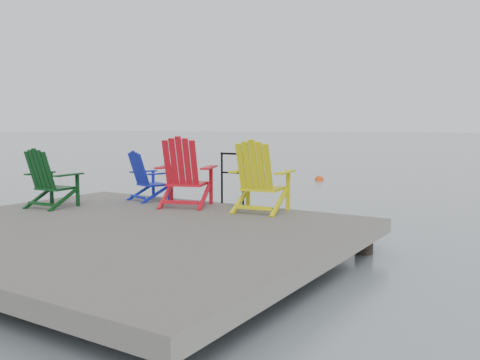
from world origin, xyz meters
The scene contains 8 objects.
ground centered at (0.00, 0.00, 0.00)m, with size 400.00×400.00×0.00m, color slate.
dock centered at (0.00, 0.00, 0.35)m, with size 6.00×5.00×1.40m.
handrail centered at (0.25, 2.45, 1.04)m, with size 0.48×0.04×0.90m.
chair_green centered at (-2.11, 0.50, 0.99)m, with size 0.82×0.77×0.97m.
chair_blue centered at (-1.30, 1.99, 0.95)m, with size 0.84×0.79×0.89m.
chair_red centered at (-0.27, 1.78, 1.08)m, with size 1.11×1.06×1.15m.
chair_yellow centered at (1.08, 1.95, 1.06)m, with size 0.98×0.92×1.11m.
buoy_a centered at (-2.02, 11.50, 0.00)m, with size 0.32×0.32×0.32m, color #C43B0B.
Camera 1 is at (5.03, -4.89, 1.83)m, focal length 38.00 mm.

